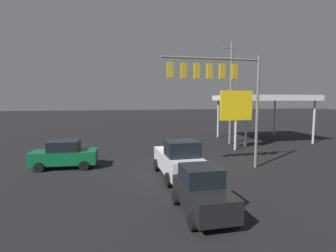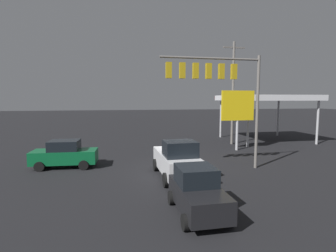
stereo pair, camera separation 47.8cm
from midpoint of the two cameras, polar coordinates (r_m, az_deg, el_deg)
ground_plane at (r=18.74m, az=1.97°, el=-9.02°), size 200.00×200.00×0.00m
traffic_signal_assembly at (r=17.87m, az=11.45°, el=9.67°), size 6.92×0.43×7.76m
utility_pole at (r=28.75m, az=14.42°, el=7.38°), size 2.40×0.26×10.74m
gas_station_canopy at (r=32.43m, az=20.93°, el=5.64°), size 9.25×8.17×5.26m
price_sign at (r=25.38m, az=15.45°, el=3.91°), size 3.18×0.27×5.61m
sedan_waiting at (r=19.89m, az=-20.92°, el=-5.72°), size 4.51×2.28×1.93m
pickup_parked at (r=16.12m, az=2.78°, el=-7.42°), size 2.32×5.23×2.40m
hatchback_crossing at (r=11.41m, az=7.62°, el=-13.99°), size 1.96×3.80×1.97m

